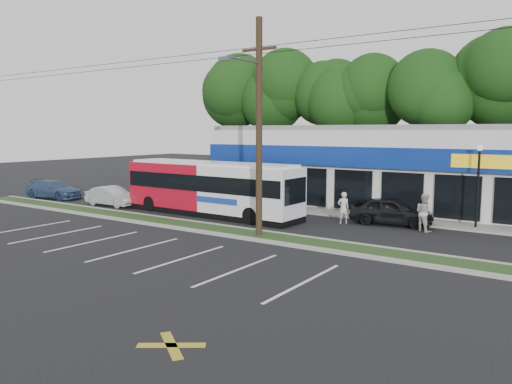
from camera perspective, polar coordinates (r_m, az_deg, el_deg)
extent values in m
plane|color=black|center=(24.55, -6.80, -4.69)|extent=(120.00, 120.00, 0.00)
cube|color=#253E19|center=(25.29, -5.30, -4.18)|extent=(40.00, 1.60, 0.12)
cube|color=#9E9E93|center=(24.65, -6.57, -4.47)|extent=(40.00, 0.25, 0.14)
cube|color=#9E9E93|center=(25.93, -4.10, -3.87)|extent=(40.00, 0.25, 0.14)
cube|color=#9E9E93|center=(29.56, 12.37, -2.70)|extent=(32.00, 2.20, 0.10)
cube|color=silver|center=(35.66, 17.49, 2.76)|extent=(25.00, 12.00, 5.00)
cube|color=#103097|center=(29.70, 13.98, 3.81)|extent=(25.00, 0.50, 1.20)
cube|color=black|center=(30.05, 14.00, 0.02)|extent=(24.00, 0.12, 2.40)
cube|color=gray|center=(35.58, 17.64, 7.02)|extent=(25.00, 12.00, 0.30)
cylinder|color=black|center=(22.99, 0.35, 7.11)|extent=(0.30, 0.30, 10.00)
cube|color=black|center=(23.27, 0.36, 16.01)|extent=(1.80, 0.12, 0.12)
cylinder|color=#59595E|center=(22.21, -1.44, 14.87)|extent=(0.10, 2.40, 0.10)
cube|color=#59595E|center=(21.17, -3.58, 14.98)|extent=(0.50, 0.25, 0.15)
cylinder|color=black|center=(25.08, -5.54, 15.57)|extent=(50.00, 0.02, 0.02)
cylinder|color=black|center=(25.03, -5.53, 14.89)|extent=(50.00, 0.02, 0.02)
cylinder|color=black|center=(27.43, 23.99, 0.22)|extent=(0.12, 0.12, 4.00)
sphere|color=silver|center=(27.28, 24.21, 4.60)|extent=(0.30, 0.30, 0.30)
cylinder|color=black|center=(54.41, -1.41, 4.85)|extent=(0.56, 0.56, 5.72)
sphere|color=#18330E|center=(54.48, -1.43, 10.73)|extent=(6.76, 6.76, 6.76)
cylinder|color=black|center=(51.64, 3.10, 4.72)|extent=(0.56, 0.56, 5.72)
sphere|color=#18330E|center=(51.71, 3.14, 10.92)|extent=(6.76, 6.76, 6.76)
cylinder|color=black|center=(49.22, 8.08, 4.54)|extent=(0.56, 0.56, 5.72)
sphere|color=#18330E|center=(49.29, 8.20, 11.05)|extent=(6.76, 6.76, 6.76)
cylinder|color=black|center=(47.21, 13.54, 4.31)|extent=(0.56, 0.56, 5.72)
sphere|color=#18330E|center=(47.28, 13.74, 11.09)|extent=(6.76, 6.76, 6.76)
cylinder|color=black|center=(45.65, 19.41, 4.02)|extent=(0.56, 0.56, 5.72)
sphere|color=#18330E|center=(45.73, 19.71, 11.02)|extent=(6.76, 6.76, 6.76)
cylinder|color=black|center=(44.61, 25.63, 3.66)|extent=(0.56, 0.56, 5.72)
sphere|color=#18330E|center=(44.69, 26.02, 10.83)|extent=(6.76, 6.76, 6.76)
cube|color=#B20D21|center=(31.45, -9.18, 0.93)|extent=(5.85, 2.54, 2.66)
cube|color=white|center=(27.68, -0.65, 0.19)|extent=(5.85, 2.54, 2.66)
cube|color=black|center=(29.68, -5.16, -2.25)|extent=(11.64, 2.62, 0.34)
cube|color=black|center=(29.45, -5.20, 1.20)|extent=(11.41, 2.72, 0.92)
cube|color=black|center=(26.04, 4.54, 0.11)|extent=(0.10, 2.05, 1.35)
cube|color=#193899|center=(27.69, -4.57, -0.98)|extent=(2.90, 0.09, 0.34)
cube|color=white|center=(29.36, -5.22, 3.26)|extent=(11.06, 2.41, 0.17)
cylinder|color=black|center=(31.69, -12.02, -1.28)|extent=(0.93, 0.29, 0.93)
cylinder|color=black|center=(33.17, -9.24, -0.84)|extent=(0.93, 0.29, 0.93)
cylinder|color=black|center=(26.51, -0.63, -2.74)|extent=(0.93, 0.29, 0.93)
cylinder|color=black|center=(28.27, 1.99, -2.13)|extent=(0.93, 0.29, 0.93)
imported|color=black|center=(27.34, 15.21, -2.12)|extent=(4.47, 2.24, 1.46)
imported|color=#ADB1B5|center=(34.32, -16.13, -0.47)|extent=(3.94, 1.54, 1.28)
imported|color=#32486F|center=(39.47, -22.06, 0.27)|extent=(4.77, 2.47, 1.32)
imported|color=beige|center=(27.08, 9.95, -1.80)|extent=(0.74, 0.72, 1.72)
imported|color=beige|center=(25.98, 18.67, -2.25)|extent=(1.15, 1.06, 1.89)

